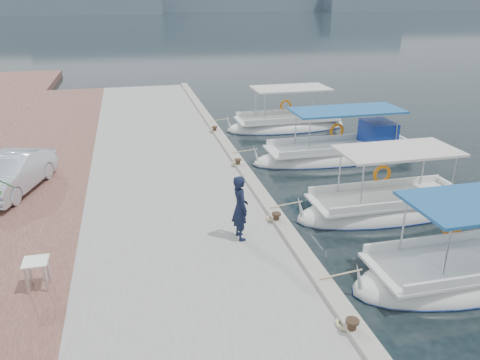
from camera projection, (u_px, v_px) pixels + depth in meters
name	position (u px, v px, depth m)	size (l,w,h in m)	color
ground	(304.00, 262.00, 12.81)	(400.00, 400.00, 0.00)	black
concrete_quay	(175.00, 194.00, 16.59)	(6.00, 40.00, 0.50)	gray
quay_curb	(251.00, 179.00, 17.08)	(0.44, 40.00, 0.12)	#9D988B
cobblestone_strip	(24.00, 207.00, 15.52)	(4.00, 40.00, 0.50)	brown
fishing_caique_b	(464.00, 276.00, 11.98)	(6.20, 2.34, 2.83)	silver
fishing_caique_c	(386.00, 210.00, 15.65)	(6.37, 2.16, 2.83)	silver
fishing_caique_d	(341.00, 155.00, 20.82)	(8.02, 2.26, 2.83)	silver
fishing_caique_e	(286.00, 126.00, 25.54)	(6.71, 2.41, 2.83)	silver
mooring_bollards	(276.00, 217.00, 13.84)	(0.28, 20.28, 0.33)	black
fisherman	(240.00, 208.00, 12.74)	(0.67, 0.44, 1.85)	black
parked_car	(13.00, 173.00, 15.94)	(1.38, 3.95, 1.30)	silver
folding_table	(37.00, 269.00, 10.65)	(0.55, 0.55, 0.73)	silver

